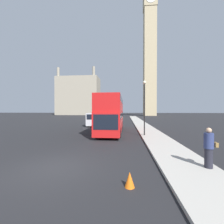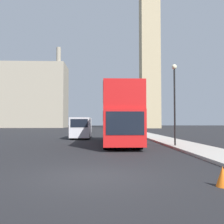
{
  "view_description": "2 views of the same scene",
  "coord_description": "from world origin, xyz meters",
  "px_view_note": "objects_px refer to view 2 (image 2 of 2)",
  "views": [
    {
      "loc": [
        3.44,
        -6.78,
        2.76
      ],
      "look_at": [
        1.85,
        10.07,
        2.56
      ],
      "focal_mm": 24.0,
      "sensor_mm": 36.0,
      "label": 1
    },
    {
      "loc": [
        0.33,
        -8.1,
        1.73
      ],
      "look_at": [
        1.35,
        19.56,
        2.92
      ],
      "focal_mm": 40.0,
      "sensor_mm": 36.0,
      "label": 2
    }
  ],
  "objects_px": {
    "parked_sedan": "(84,129)",
    "red_double_decker_bus": "(119,114)",
    "white_van": "(81,127)",
    "clock_tower": "(149,18)",
    "street_lamp": "(175,92)"
  },
  "relations": [
    {
      "from": "clock_tower",
      "to": "white_van",
      "type": "bearing_deg",
      "value": -108.54
    },
    {
      "from": "clock_tower",
      "to": "white_van",
      "type": "distance_m",
      "value": 65.0
    },
    {
      "from": "white_van",
      "to": "red_double_decker_bus",
      "type": "bearing_deg",
      "value": -63.45
    },
    {
      "from": "white_van",
      "to": "parked_sedan",
      "type": "xyz_separation_m",
      "value": [
        -0.62,
        12.48,
        -0.53
      ]
    },
    {
      "from": "red_double_decker_bus",
      "to": "parked_sedan",
      "type": "xyz_separation_m",
      "value": [
        -4.27,
        19.79,
        -1.73
      ]
    },
    {
      "from": "clock_tower",
      "to": "red_double_decker_bus",
      "type": "relative_size",
      "value": 6.43
    },
    {
      "from": "white_van",
      "to": "clock_tower",
      "type": "bearing_deg",
      "value": 71.46
    },
    {
      "from": "street_lamp",
      "to": "parked_sedan",
      "type": "distance_m",
      "value": 24.1
    },
    {
      "from": "street_lamp",
      "to": "parked_sedan",
      "type": "height_order",
      "value": "street_lamp"
    },
    {
      "from": "clock_tower",
      "to": "red_double_decker_bus",
      "type": "bearing_deg",
      "value": -103.1
    },
    {
      "from": "clock_tower",
      "to": "parked_sedan",
      "type": "relative_size",
      "value": 16.39
    },
    {
      "from": "white_van",
      "to": "parked_sedan",
      "type": "relative_size",
      "value": 1.17
    },
    {
      "from": "parked_sedan",
      "to": "red_double_decker_bus",
      "type": "bearing_deg",
      "value": -77.81
    },
    {
      "from": "clock_tower",
      "to": "white_van",
      "type": "height_order",
      "value": "clock_tower"
    },
    {
      "from": "clock_tower",
      "to": "street_lamp",
      "type": "bearing_deg",
      "value": -99.23
    }
  ]
}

